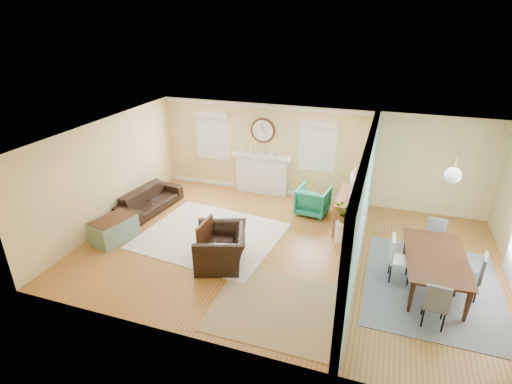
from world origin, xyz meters
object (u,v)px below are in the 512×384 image
at_px(eames_chair, 221,247).
at_px(green_chair, 313,201).
at_px(credenza, 348,210).
at_px(dining_table, 435,272).
at_px(sofa, 150,200).

distance_m(eames_chair, green_chair, 3.19).
bearing_deg(green_chair, credenza, 167.70).
distance_m(green_chair, dining_table, 3.66).
bearing_deg(dining_table, eames_chair, 95.17).
distance_m(sofa, dining_table, 7.07).
xyz_separation_m(sofa, eames_chair, (2.80, -1.70, 0.10)).
xyz_separation_m(green_chair, credenza, (0.93, -0.32, 0.03)).
distance_m(credenza, dining_table, 2.76).
bearing_deg(dining_table, sofa, 78.26).
xyz_separation_m(eames_chair, green_chair, (1.36, 2.89, -0.02)).
bearing_deg(green_chair, eames_chair, 71.56).
bearing_deg(sofa, eames_chair, -114.89).
xyz_separation_m(green_chair, dining_table, (2.82, -2.32, -0.02)).
bearing_deg(credenza, dining_table, -46.63).
relative_size(sofa, green_chair, 2.47).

